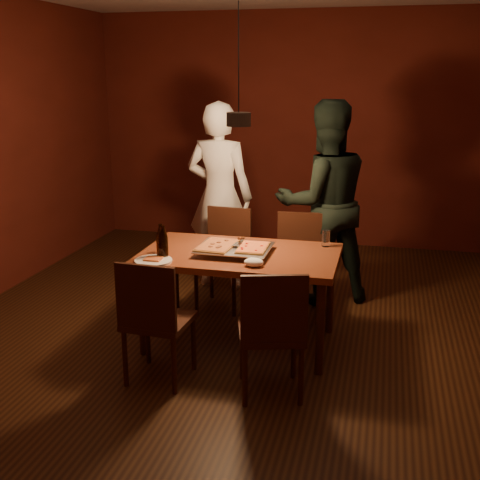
% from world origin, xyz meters
% --- Properties ---
extents(room_shell, '(6.00, 6.00, 6.00)m').
position_xyz_m(room_shell, '(0.00, 0.00, 1.40)').
color(room_shell, '#39200F').
rests_on(room_shell, ground).
extents(dining_table, '(1.50, 0.90, 0.75)m').
position_xyz_m(dining_table, '(0.03, -0.08, 0.68)').
color(dining_table, brown).
rests_on(dining_table, floor).
extents(chair_far_left, '(0.46, 0.46, 0.49)m').
position_xyz_m(chair_far_left, '(-0.30, 0.71, 0.54)').
color(chair_far_left, '#38190F').
rests_on(chair_far_left, floor).
extents(chair_far_right, '(0.45, 0.45, 0.49)m').
position_xyz_m(chair_far_right, '(0.39, 0.66, 0.54)').
color(chair_far_right, '#38190F').
rests_on(chair_far_right, floor).
extents(chair_near_left, '(0.44, 0.44, 0.49)m').
position_xyz_m(chair_near_left, '(-0.38, -0.85, 0.54)').
color(chair_near_left, '#38190F').
rests_on(chair_near_left, floor).
extents(chair_near_right, '(0.52, 0.52, 0.49)m').
position_xyz_m(chair_near_right, '(0.43, -0.86, 0.54)').
color(chair_near_right, '#38190F').
rests_on(chair_near_right, floor).
extents(pizza_tray, '(0.57, 0.47, 0.05)m').
position_xyz_m(pizza_tray, '(-0.01, -0.10, 0.77)').
color(pizza_tray, silver).
rests_on(pizza_tray, dining_table).
extents(pizza_meat, '(0.28, 0.41, 0.02)m').
position_xyz_m(pizza_meat, '(-0.14, -0.11, 0.81)').
color(pizza_meat, maroon).
rests_on(pizza_meat, pizza_tray).
extents(pizza_cheese, '(0.22, 0.34, 0.02)m').
position_xyz_m(pizza_cheese, '(0.14, -0.11, 0.81)').
color(pizza_cheese, gold).
rests_on(pizza_cheese, pizza_tray).
extents(spatula, '(0.11, 0.25, 0.04)m').
position_xyz_m(spatula, '(-0.00, -0.07, 0.81)').
color(spatula, silver).
rests_on(spatula, pizza_tray).
extents(beer_bottle_a, '(0.07, 0.07, 0.26)m').
position_xyz_m(beer_bottle_a, '(-0.51, -0.35, 0.88)').
color(beer_bottle_a, black).
rests_on(beer_bottle_a, dining_table).
extents(beer_bottle_b, '(0.07, 0.07, 0.25)m').
position_xyz_m(beer_bottle_b, '(-0.49, -0.35, 0.87)').
color(beer_bottle_b, black).
rests_on(beer_bottle_b, dining_table).
extents(water_glass_left, '(0.07, 0.07, 0.12)m').
position_xyz_m(water_glass_left, '(-0.54, -0.23, 0.81)').
color(water_glass_left, silver).
rests_on(water_glass_left, dining_table).
extents(water_glass_right, '(0.06, 0.06, 0.13)m').
position_xyz_m(water_glass_right, '(0.65, 0.25, 0.82)').
color(water_glass_right, silver).
rests_on(water_glass_right, dining_table).
extents(plate_slice, '(0.28, 0.28, 0.03)m').
position_xyz_m(plate_slice, '(-0.53, -0.46, 0.76)').
color(plate_slice, white).
rests_on(plate_slice, dining_table).
extents(napkin, '(0.14, 0.11, 0.06)m').
position_xyz_m(napkin, '(0.21, -0.38, 0.78)').
color(napkin, white).
rests_on(napkin, dining_table).
extents(diner_white, '(0.71, 0.51, 1.83)m').
position_xyz_m(diner_white, '(-0.49, 1.20, 0.91)').
color(diner_white, white).
rests_on(diner_white, floor).
extents(diner_dark, '(1.12, 1.02, 1.86)m').
position_xyz_m(diner_dark, '(0.55, 1.05, 0.93)').
color(diner_dark, black).
rests_on(diner_dark, floor).
extents(pendant_lamp, '(0.18, 0.18, 1.10)m').
position_xyz_m(pendant_lamp, '(0.00, 0.00, 1.76)').
color(pendant_lamp, black).
rests_on(pendant_lamp, ceiling).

